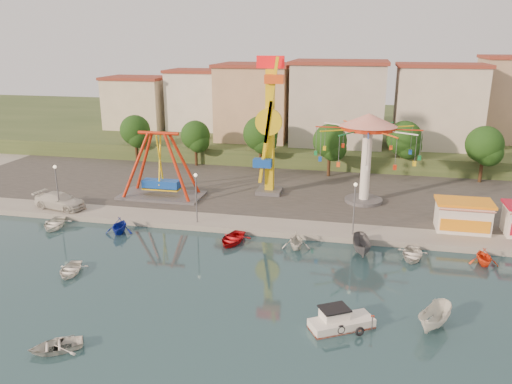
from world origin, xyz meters
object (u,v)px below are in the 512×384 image
(wave_swinger, at_px, (368,138))
(rowboat_a, at_px, (70,270))
(van, at_px, (60,201))
(pirate_ship_ride, at_px, (160,166))
(kamikaze_tower, at_px, (270,129))
(skiff, at_px, (435,318))
(cabin_motorboat, at_px, (340,322))

(wave_swinger, relative_size, rowboat_a, 3.44)
(wave_swinger, xyz_separation_m, van, (-33.49, -9.62, -6.71))
(pirate_ship_ride, relative_size, kamikaze_tower, 0.61)
(pirate_ship_ride, relative_size, wave_swinger, 0.86)
(pirate_ship_ride, xyz_separation_m, skiff, (29.00, -22.17, -3.61))
(pirate_ship_ride, height_order, van, pirate_ship_ride)
(kamikaze_tower, xyz_separation_m, wave_swinger, (11.40, -0.86, -0.41))
(skiff, distance_m, van, 41.62)
(kamikaze_tower, distance_m, cabin_motorboat, 30.39)
(pirate_ship_ride, relative_size, cabin_motorboat, 2.15)
(pirate_ship_ride, relative_size, van, 1.65)
(pirate_ship_ride, xyz_separation_m, cabin_motorboat, (22.68, -23.43, -3.98))
(cabin_motorboat, relative_size, rowboat_a, 1.38)
(kamikaze_tower, relative_size, cabin_motorboat, 3.55)
(pirate_ship_ride, distance_m, wave_swinger, 24.45)
(wave_swinger, height_order, van, wave_swinger)
(skiff, bearing_deg, kamikaze_tower, 150.09)
(kamikaze_tower, relative_size, skiff, 4.04)
(kamikaze_tower, bearing_deg, cabin_motorboat, -69.73)
(kamikaze_tower, xyz_separation_m, cabin_motorboat, (10.14, -27.45, -8.19))
(rowboat_a, bearing_deg, kamikaze_tower, 49.68)
(kamikaze_tower, distance_m, wave_swinger, 11.44)
(pirate_ship_ride, bearing_deg, wave_swinger, 7.50)
(kamikaze_tower, height_order, wave_swinger, kamikaze_tower)
(pirate_ship_ride, bearing_deg, cabin_motorboat, -45.93)
(van, bearing_deg, wave_swinger, -64.41)
(pirate_ship_ride, distance_m, cabin_motorboat, 32.85)
(wave_swinger, xyz_separation_m, skiff, (5.05, -25.32, -7.41))
(rowboat_a, height_order, van, van)
(kamikaze_tower, relative_size, wave_swinger, 1.42)
(wave_swinger, distance_m, van, 35.48)
(wave_swinger, bearing_deg, skiff, -78.72)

